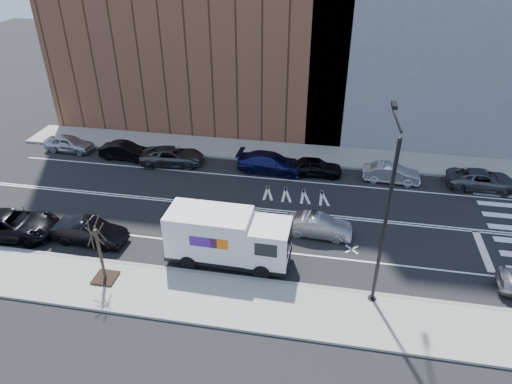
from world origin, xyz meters
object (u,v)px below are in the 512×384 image
(fedex_van, at_px, (227,237))
(driving_sedan, at_px, (319,226))
(far_parked_b, at_px, (126,151))
(far_parked_a, at_px, (69,143))

(fedex_van, relative_size, driving_sedan, 1.72)
(far_parked_b, bearing_deg, far_parked_a, 86.20)
(far_parked_a, distance_m, far_parked_b, 5.26)
(fedex_van, distance_m, driving_sedan, 6.02)
(fedex_van, xyz_separation_m, far_parked_b, (-11.09, 11.14, -0.97))
(far_parked_a, relative_size, driving_sedan, 1.01)
(fedex_van, bearing_deg, driving_sedan, 35.93)
(far_parked_b, relative_size, driving_sedan, 1.02)
(fedex_van, xyz_separation_m, far_parked_a, (-16.33, 11.65, -0.95))
(fedex_van, bearing_deg, far_parked_a, 145.57)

